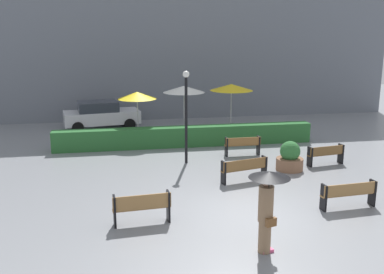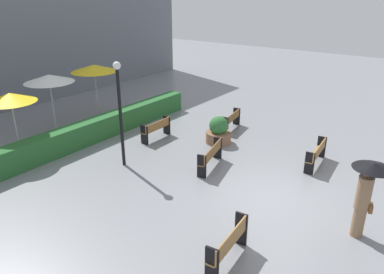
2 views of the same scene
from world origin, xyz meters
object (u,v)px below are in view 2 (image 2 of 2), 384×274
Objects in this scene: planter_pot at (219,132)px; patio_umbrella_yellow at (10,98)px; pedestrian_with_umbrella at (367,189)px; lamp_post at (120,104)px; bench_far_right at (232,119)px; patio_umbrella_white at (49,79)px; bench_mid_center at (211,154)px; bench_back_row at (156,128)px; patio_umbrella_yellow_far at (94,68)px; bench_near_right at (317,153)px; bench_near_left at (229,243)px.

patio_umbrella_yellow is at bearing 134.88° from planter_pot.
planter_pot is (3.27, 6.52, -0.93)m from pedestrian_with_umbrella.
pedestrian_with_umbrella is 8.31m from lamp_post.
patio_umbrella_white reaches higher than bench_far_right.
lamp_post is 1.53× the size of patio_umbrella_yellow.
bench_mid_center reaches higher than bench_far_right.
bench_back_row is 0.74× the size of pedestrian_with_umbrella.
patio_umbrella_yellow_far is at bearing 109.21° from bench_far_right.
bench_back_row is at bearing 145.81° from bench_far_right.
bench_mid_center is at bearing -62.60° from patio_umbrella_yellow.
bench_near_left is at bearing -179.32° from bench_near_right.
patio_umbrella_yellow_far is at bearing 78.79° from bench_mid_center.
bench_far_right is 7.38m from patio_umbrella_yellow_far.
bench_back_row is 5.11m from patio_umbrella_yellow_far.
pedestrian_with_umbrella is at bearing -102.64° from bench_back_row.
bench_near_left is at bearing -141.82° from bench_mid_center.
pedestrian_with_umbrella reaches higher than bench_near_right.
bench_far_right is 1.03× the size of bench_back_row.
planter_pot is 0.47× the size of patio_umbrella_yellow.
lamp_post is (2.27, 5.94, 1.84)m from bench_near_left.
patio_umbrella_yellow is at bearing 113.83° from lamp_post.
bench_near_left is 3.84m from pedestrian_with_umbrella.
bench_back_row is 0.86× the size of bench_near_right.
bench_near_left is at bearing -145.79° from planter_pot.
bench_back_row is 2.74m from planter_pot.
bench_mid_center is 5.63m from pedestrian_with_umbrella.
bench_mid_center is at bearing -154.11° from planter_pot.
patio_umbrella_yellow_far is at bearing 81.76° from bench_back_row.
bench_near_left is 0.78× the size of pedestrian_with_umbrella.
bench_back_row is at bearing -98.24° from patio_umbrella_yellow_far.
pedestrian_with_umbrella reaches higher than bench_far_right.
bench_mid_center is at bearing 129.08° from bench_near_right.
bench_far_right is at bearing 12.23° from planter_pot.
bench_far_right is at bearing -53.45° from patio_umbrella_white.
pedestrian_with_umbrella is 0.83× the size of patio_umbrella_white.
planter_pot is at bearing 25.89° from bench_mid_center.
bench_near_left is 0.64× the size of patio_umbrella_yellow_far.
patio_umbrella_yellow_far is (5.16, 1.33, 0.13)m from patio_umbrella_yellow.
bench_back_row is at bearing -67.34° from patio_umbrella_white.
bench_mid_center is (-3.96, -1.45, 0.03)m from bench_far_right.
bench_far_right is 0.62× the size of patio_umbrella_yellow_far.
patio_umbrella_yellow is 2.86m from patio_umbrella_white.
patio_umbrella_white reaches higher than pedestrian_with_umbrella.
planter_pot is at bearing -45.12° from patio_umbrella_yellow.
patio_umbrella_yellow is (-5.74, 5.76, 1.86)m from planter_pot.
patio_umbrella_yellow_far is at bearing 0.91° from patio_umbrella_white.
bench_mid_center is 7.91m from patio_umbrella_yellow.
bench_near_left is (-7.98, -4.61, 0.06)m from bench_far_right.
lamp_post is at bearing 94.75° from pedestrian_with_umbrella.
planter_pot is at bearing -85.30° from patio_umbrella_yellow_far.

